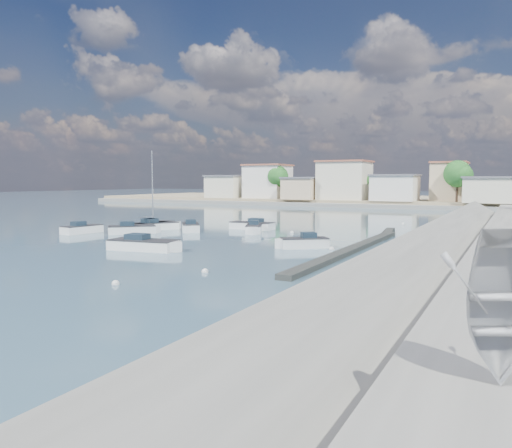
{
  "coord_description": "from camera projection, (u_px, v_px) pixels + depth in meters",
  "views": [
    {
      "loc": [
        18.2,
        -27.55,
        5.5
      ],
      "look_at": [
        -3.57,
        13.96,
        1.4
      ],
      "focal_mm": 35.0,
      "sensor_mm": 36.0,
      "label": 1
    }
  ],
  "objects": [
    {
      "name": "motorboat_d",
      "position": [
        301.0,
        243.0,
        40.74
      ],
      "size": [
        4.06,
        3.62,
        1.48
      ],
      "color": "white",
      "rests_on": "ground"
    },
    {
      "name": "sailboat",
      "position": [
        155.0,
        226.0,
        56.1
      ],
      "size": [
        2.18,
        6.41,
        9.0
      ],
      "color": "white",
      "rests_on": "ground"
    },
    {
      "name": "motorboat_b",
      "position": [
        134.0,
        230.0,
        51.82
      ],
      "size": [
        4.75,
        4.74,
        1.48
      ],
      "color": "white",
      "rests_on": "ground"
    },
    {
      "name": "motorboat_a",
      "position": [
        84.0,
        230.0,
        52.15
      ],
      "size": [
        2.14,
        4.83,
        1.48
      ],
      "color": "white",
      "rests_on": "ground"
    },
    {
      "name": "motorboat_f",
      "position": [
        190.0,
        227.0,
        54.49
      ],
      "size": [
        4.06,
        4.53,
        1.48
      ],
      "color": "white",
      "rests_on": "ground"
    },
    {
      "name": "far_shore_land",
      "position": [
        428.0,
        201.0,
        114.31
      ],
      "size": [
        160.0,
        40.0,
        1.4
      ],
      "primitive_type": "cube",
      "color": "gray",
      "rests_on": "ground"
    },
    {
      "name": "mooring_buoys",
      "position": [
        302.0,
        245.0,
        42.42
      ],
      "size": [
        8.68,
        43.98,
        0.41
      ],
      "color": "white",
      "rests_on": "ground"
    },
    {
      "name": "far_shore_quay",
      "position": [
        410.0,
        207.0,
        95.81
      ],
      "size": [
        160.0,
        2.5,
        0.8
      ],
      "primitive_type": "cube",
      "color": "slate",
      "rests_on": "ground"
    },
    {
      "name": "overturned_dinghy",
      "position": [
        497.0,
        369.0,
        9.06
      ],
      "size": [
        3.21,
        2.51,
        0.55
      ],
      "primitive_type": "imported",
      "rotation": [
        3.14,
        0.0,
        0.46
      ],
      "color": "#A5A8AD",
      "rests_on": "seawall_walkway"
    },
    {
      "name": "motorboat_e",
      "position": [
        157.0,
        226.0,
        55.79
      ],
      "size": [
        4.39,
        5.58,
        1.48
      ],
      "color": "white",
      "rests_on": "ground"
    },
    {
      "name": "motorboat_c",
      "position": [
        250.0,
        226.0,
        56.33
      ],
      "size": [
        5.57,
        1.96,
        1.48
      ],
      "color": "white",
      "rests_on": "ground"
    },
    {
      "name": "motorboat_h",
      "position": [
        147.0,
        245.0,
        39.39
      ],
      "size": [
        6.28,
        2.92,
        1.48
      ],
      "color": "white",
      "rests_on": "ground"
    },
    {
      "name": "ground",
      "position": [
        367.0,
        221.0,
        68.49
      ],
      "size": [
        400.0,
        400.0,
        0.0
      ],
      "primitive_type": "plane",
      "color": "#2C4259",
      "rests_on": "ground"
    },
    {
      "name": "far_town",
      "position": [
        474.0,
        183.0,
        95.68
      ],
      "size": [
        113.01,
        12.8,
        8.35
      ],
      "color": "beige",
      "rests_on": "far_shore_land"
    },
    {
      "name": "motorboat_g",
      "position": [
        254.0,
        229.0,
        52.43
      ],
      "size": [
        3.18,
        4.57,
        1.48
      ],
      "color": "white",
      "rests_on": "ground"
    },
    {
      "name": "shore_trees",
      "position": [
        456.0,
        176.0,
        88.9
      ],
      "size": [
        74.56,
        38.32,
        7.92
      ],
      "color": "#38281E",
      "rests_on": "ground"
    },
    {
      "name": "breakwater",
      "position": [
        361.0,
        245.0,
        41.19
      ],
      "size": [
        2.0,
        31.02,
        0.35
      ],
      "color": "black",
      "rests_on": "ground"
    }
  ]
}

